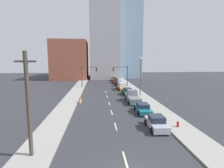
{
  "coord_description": "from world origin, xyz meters",
  "views": [
    {
      "loc": [
        -2.16,
        -10.84,
        7.86
      ],
      "look_at": [
        1.38,
        30.12,
        2.2
      ],
      "focal_mm": 28.0,
      "sensor_mm": 36.0,
      "label": 1
    }
  ],
  "objects": [
    {
      "name": "pickup_truck_gray",
      "position": [
        4.52,
        21.05,
        0.88
      ],
      "size": [
        2.38,
        6.31,
        2.16
      ],
      "rotation": [
        0.0,
        0.0,
        -0.01
      ],
      "color": "slate",
      "rests_on": "ground"
    },
    {
      "name": "sedan_red",
      "position": [
        4.16,
        48.57,
        0.69
      ],
      "size": [
        2.18,
        4.82,
        1.51
      ],
      "rotation": [
        0.0,
        0.0,
        -0.03
      ],
      "color": "red",
      "rests_on": "ground"
    },
    {
      "name": "lane_stripe_at_20m",
      "position": [
        0.0,
        20.21,
        0.0
      ],
      "size": [
        0.16,
        2.4,
        0.01
      ],
      "primitive_type": "cube",
      "color": "beige",
      "rests_on": "ground"
    },
    {
      "name": "utility_pole_left_near",
      "position": [
        -7.56,
        3.01,
        4.4
      ],
      "size": [
        1.6,
        0.32,
        8.56
      ],
      "color": "#473D33",
      "rests_on": "ground"
    },
    {
      "name": "building_office_center",
      "position": [
        1.17,
        67.9,
        15.33
      ],
      "size": [
        12.0,
        20.0,
        30.65
      ],
      "color": "#A8A8AD",
      "rests_on": "ground"
    },
    {
      "name": "sedan_teal",
      "position": [
        4.66,
        14.16,
        0.65
      ],
      "size": [
        2.21,
        4.72,
        1.41
      ],
      "rotation": [
        0.0,
        0.0,
        -0.02
      ],
      "color": "#196B75",
      "rests_on": "ground"
    },
    {
      "name": "sidewalk_right",
      "position": [
        7.41,
        46.33,
        0.08
      ],
      "size": [
        3.28,
        92.67,
        0.17
      ],
      "color": "#9E9B93",
      "rests_on": "ground"
    },
    {
      "name": "fire_hydrant",
      "position": [
        7.12,
        7.83,
        0.41
      ],
      "size": [
        0.26,
        0.26,
        0.84
      ],
      "color": "red",
      "rests_on": "ground"
    },
    {
      "name": "sedan_black",
      "position": [
        4.52,
        41.85,
        0.65
      ],
      "size": [
        2.26,
        4.8,
        1.43
      ],
      "rotation": [
        0.0,
        0.0,
        0.06
      ],
      "color": "black",
      "rests_on": "ground"
    },
    {
      "name": "lane_stripe_at_15m",
      "position": [
        0.0,
        14.66,
        0.0
      ],
      "size": [
        0.16,
        2.4,
        0.01
      ],
      "primitive_type": "cube",
      "color": "beige",
      "rests_on": "ground"
    },
    {
      "name": "street_lamp",
      "position": [
        7.31,
        26.35,
        4.89
      ],
      "size": [
        0.44,
        0.44,
        8.45
      ],
      "color": "#4C4C51",
      "rests_on": "ground"
    },
    {
      "name": "sidewalk_left",
      "position": [
        -7.41,
        46.33,
        0.08
      ],
      "size": [
        3.28,
        92.67,
        0.17
      ],
      "color": "#9E9B93",
      "rests_on": "ground"
    },
    {
      "name": "sedan_green",
      "position": [
        4.73,
        27.86,
        0.7
      ],
      "size": [
        2.23,
        4.5,
        1.54
      ],
      "rotation": [
        0.0,
        0.0,
        0.03
      ],
      "color": "#1E6033",
      "rests_on": "ground"
    },
    {
      "name": "lane_stripe_at_26m",
      "position": [
        0.0,
        26.33,
        0.0
      ],
      "size": [
        0.16,
        2.4,
        0.01
      ],
      "primitive_type": "cube",
      "color": "beige",
      "rests_on": "ground"
    },
    {
      "name": "sedan_yellow",
      "position": [
        4.35,
        55.12,
        0.65
      ],
      "size": [
        2.0,
        4.48,
        1.43
      ],
      "rotation": [
        0.0,
        0.0,
        -0.0
      ],
      "color": "gold",
      "rests_on": "ground"
    },
    {
      "name": "building_glass_right",
      "position": [
        10.54,
        71.9,
        19.5
      ],
      "size": [
        13.0,
        20.0,
        39.0
      ],
      "color": "#8CADC6",
      "rests_on": "ground"
    },
    {
      "name": "lane_stripe_at_9m",
      "position": [
        0.0,
        8.99,
        0.0
      ],
      "size": [
        0.16,
        2.4,
        0.01
      ],
      "primitive_type": "cube",
      "color": "beige",
      "rests_on": "ground"
    },
    {
      "name": "traffic_signal_left",
      "position": [
        -5.21,
        39.59,
        4.05
      ],
      "size": [
        4.45,
        0.35,
        6.24
      ],
      "color": "#38383D",
      "rests_on": "ground"
    },
    {
      "name": "traffic_barrel",
      "position": [
        -5.31,
        20.68,
        0.47
      ],
      "size": [
        0.56,
        0.56,
        0.95
      ],
      "color": "orange",
      "rests_on": "ground"
    },
    {
      "name": "traffic_signal_right",
      "position": [
        5.48,
        39.59,
        4.05
      ],
      "size": [
        4.45,
        0.35,
        6.24
      ],
      "color": "#38383D",
      "rests_on": "ground"
    },
    {
      "name": "lane_stripe_at_2m",
      "position": [
        0.0,
        2.0,
        0.0
      ],
      "size": [
        0.16,
        2.4,
        0.01
      ],
      "primitive_type": "cube",
      "color": "beige",
      "rests_on": "ground"
    },
    {
      "name": "lane_stripe_at_32m",
      "position": [
        0.0,
        31.88,
        0.0
      ],
      "size": [
        0.16,
        2.4,
        0.01
      ],
      "primitive_type": "cube",
      "color": "beige",
      "rests_on": "ground"
    },
    {
      "name": "sedan_silver",
      "position": [
        4.6,
        7.88,
        0.7
      ],
      "size": [
        2.18,
        4.3,
        1.55
      ],
      "rotation": [
        0.0,
        0.0,
        -0.03
      ],
      "color": "#B2B2BC",
      "rests_on": "ground"
    },
    {
      "name": "building_brick_left",
      "position": [
        -13.16,
        63.9,
        7.83
      ],
      "size": [
        14.0,
        16.0,
        15.65
      ],
      "color": "#9E513D",
      "rests_on": "ground"
    },
    {
      "name": "box_truck_orange",
      "position": [
        4.47,
        34.73,
        0.94
      ],
      "size": [
        2.5,
        5.37,
        1.97
      ],
      "rotation": [
        0.0,
        0.0,
        0.06
      ],
      "color": "orange",
      "rests_on": "ground"
    }
  ]
}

